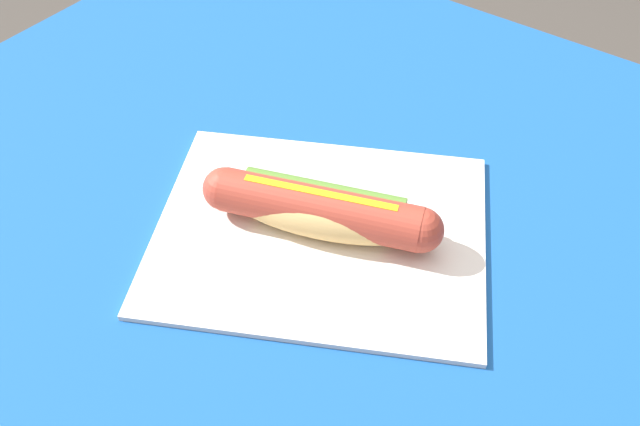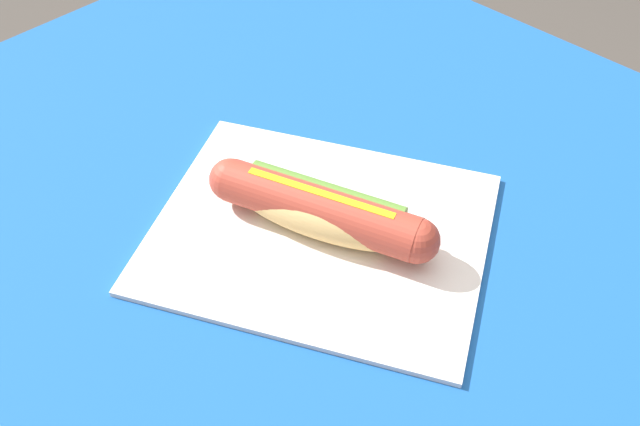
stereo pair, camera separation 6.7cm
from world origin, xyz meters
name	(u,v)px [view 2 (the right image)]	position (x,y,z in m)	size (l,w,h in m)	color
dining_table	(324,285)	(0.00, 0.00, 0.61)	(1.03, 0.88, 0.75)	brown
paper_wrapper	(320,232)	(0.03, -0.04, 0.75)	(0.32, 0.26, 0.01)	silver
hot_dog	(320,210)	(0.03, -0.04, 0.78)	(0.23, 0.11, 0.05)	#DBB26B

